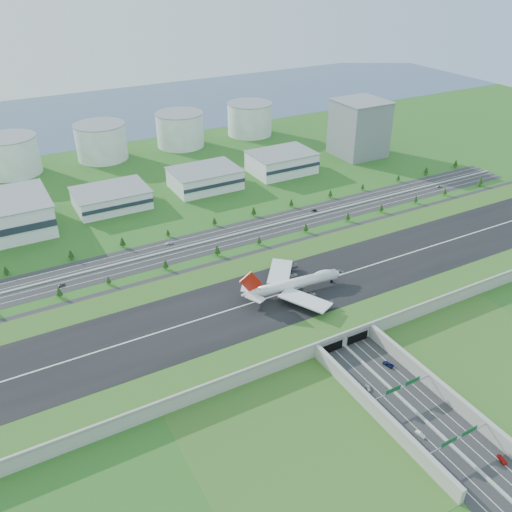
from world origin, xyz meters
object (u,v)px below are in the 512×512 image
fuel_tank_a (12,156)px  car_1 (420,434)px  car_0 (368,388)px  car_2 (388,364)px  car_4 (61,285)px  car_7 (168,243)px  boeing_747 (294,283)px  car_5 (314,210)px  car_6 (439,186)px  car_3 (502,459)px  office_tower (359,128)px

fuel_tank_a → car_1: size_ratio=10.30×
fuel_tank_a → car_0: 407.99m
car_2 → car_0: bearing=9.0°
car_4 → car_7: 82.51m
boeing_747 → car_5: (84.61, 102.48, -13.21)m
car_0 → car_1: bearing=-65.7°
car_4 → car_7: car_4 is taller
car_1 → car_2: bearing=56.5°
car_5 → car_6: size_ratio=0.84×
boeing_747 → car_1: boeing_747 is taller
car_6 → car_7: car_7 is taller
boeing_747 → car_2: boeing_747 is taller
car_2 → car_6: bearing=-154.9°
car_3 → car_6: (197.07, 232.24, -0.06)m
office_tower → car_6: office_tower is taller
car_5 → car_0: bearing=-10.6°
boeing_747 → car_0: 82.02m
office_tower → car_7: 259.92m
car_6 → car_1: bearing=140.0°
car_1 → car_5: 235.36m
office_tower → car_2: bearing=-125.2°
car_5 → car_3: bearing=0.1°
car_4 → fuel_tank_a: bearing=-22.5°
car_4 → car_5: 205.61m
car_4 → car_2: bearing=-162.0°
car_6 → car_2: bearing=135.9°
car_0 → car_2: car_2 is taller
fuel_tank_a → car_1: 441.46m
car_0 → office_tower: bearing=74.5°
boeing_747 → car_4: 149.60m
car_0 → car_7: car_7 is taller
car_5 → car_6: car_6 is taller
car_0 → car_3: size_ratio=0.80×
fuel_tank_a → car_0: bearing=-74.3°
car_0 → car_7: (-33.00, 187.90, 0.04)m
car_2 → office_tower: bearing=-139.3°
car_2 → car_4: bearing=-64.3°
car_2 → car_4: (-133.19, 159.74, -0.05)m
car_3 → car_7: 254.98m
boeing_747 → car_4: bearing=149.5°
car_2 → car_1: bearing=52.6°
fuel_tank_a → car_6: 397.48m
car_5 → car_7: 125.02m
car_3 → car_2: bearing=-71.9°
car_4 → car_5: size_ratio=1.04×
fuel_tank_a → car_6: bearing=-33.8°
car_1 → car_7: 224.85m
office_tower → car_3: bearing=-119.0°
fuel_tank_a → car_7: fuel_tank_a is taller
fuel_tank_a → car_4: bearing=-90.7°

